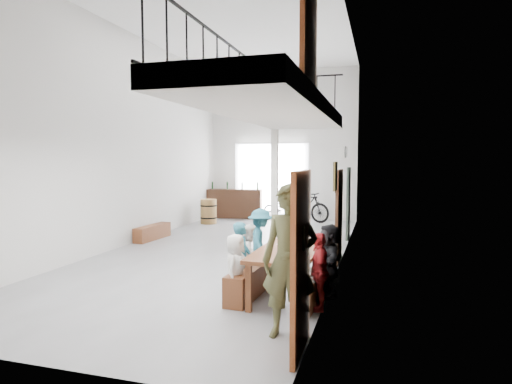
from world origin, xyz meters
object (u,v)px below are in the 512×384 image
(oak_barrel, at_px, (209,211))
(bicycle_near, at_px, (282,209))
(host_standing, at_px, (289,262))
(serving_counter, at_px, (235,204))
(bench_inner, at_px, (256,277))
(tasting_table, at_px, (291,252))
(side_bench, at_px, (152,232))

(oak_barrel, relative_size, bicycle_near, 0.53)
(oak_barrel, bearing_deg, host_standing, -61.51)
(serving_counter, bearing_deg, host_standing, -74.07)
(bicycle_near, bearing_deg, bench_inner, -154.19)
(bench_inner, xyz_separation_m, bicycle_near, (-1.42, 8.31, 0.18))
(bench_inner, relative_size, oak_barrel, 2.44)
(tasting_table, relative_size, bench_inner, 1.13)
(bench_inner, xyz_separation_m, oak_barrel, (-3.68, 6.78, 0.19))
(host_standing, bearing_deg, oak_barrel, 123.07)
(tasting_table, height_order, oak_barrel, oak_barrel)
(serving_counter, bearing_deg, bicycle_near, -10.53)
(bench_inner, xyz_separation_m, side_bench, (-4.05, 3.63, -0.04))
(bicycle_near, bearing_deg, serving_counter, 102.25)
(oak_barrel, xyz_separation_m, bicycle_near, (2.26, 1.53, -0.01))
(side_bench, distance_m, host_standing, 7.36)
(tasting_table, height_order, bicycle_near, bicycle_near)
(tasting_table, height_order, side_bench, tasting_table)
(tasting_table, relative_size, bicycle_near, 1.47)
(side_bench, bearing_deg, oak_barrel, 83.36)
(bench_inner, bearing_deg, host_standing, -58.02)
(bench_inner, bearing_deg, oak_barrel, 121.97)
(side_bench, distance_m, serving_counter, 4.88)
(serving_counter, bearing_deg, oak_barrel, -109.71)
(bench_inner, bearing_deg, side_bench, 141.60)
(bench_inner, bearing_deg, serving_counter, 114.83)
(tasting_table, height_order, bench_inner, tasting_table)
(tasting_table, distance_m, host_standing, 1.75)
(tasting_table, relative_size, host_standing, 1.21)
(oak_barrel, height_order, host_standing, host_standing)
(side_bench, relative_size, host_standing, 0.73)
(oak_barrel, bearing_deg, bicycle_near, 34.12)
(host_standing, bearing_deg, side_bench, 137.51)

